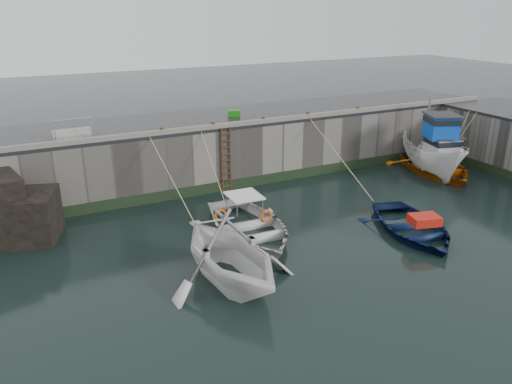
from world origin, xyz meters
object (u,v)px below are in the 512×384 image
bollard_c (263,120)px  bollard_b (213,125)px  ladder (226,160)px  boat_near_blue (249,233)px  bollard_a (162,131)px  bollard_e (358,109)px  boat_far_white (433,154)px  boat_far_orange (434,164)px  bollard_d (308,115)px  fish_crate (234,113)px  boat_near_white (230,281)px  boat_near_navy (412,233)px

bollard_c → bollard_b: bearing=180.0°
ladder → boat_near_blue: bearing=-103.1°
bollard_a → bollard_e: size_ratio=1.00×
boat_far_white → boat_far_orange: (0.18, 0.00, -0.62)m
bollard_d → fish_crate: bearing=149.4°
bollard_a → fish_crate: bearing=23.8°
bollard_d → boat_far_white: bearing=-22.0°
boat_near_blue → boat_far_orange: boat_far_orange is taller
boat_near_blue → bollard_d: size_ratio=20.34×
bollard_d → boat_near_white: bearing=-134.3°
boat_near_navy → boat_far_orange: (6.69, 5.54, 0.40)m
boat_near_white → boat_far_white: (14.66, 5.72, 1.02)m
boat_near_navy → fish_crate: 11.17m
boat_far_orange → bollard_e: size_ratio=24.63×
boat_near_blue → boat_far_orange: (12.64, 2.66, 0.40)m
boat_far_white → bollard_c: size_ratio=23.76×
boat_far_orange → fish_crate: bearing=169.7°
bollard_a → bollard_b: same height
boat_near_white → fish_crate: 11.86m
fish_crate → bollard_c: bearing=-49.8°
fish_crate → bollard_c: 2.10m
bollard_b → bollard_a: bearing=180.0°
boat_near_navy → bollard_a: (-7.80, 8.17, 3.30)m
ladder → bollard_a: 3.47m
boat_near_navy → boat_far_white: boat_far_white is taller
ladder → boat_near_white: ladder is taller
boat_near_navy → bollard_b: 10.28m
bollard_d → boat_near_blue: bearing=-138.4°
boat_near_white → bollard_b: bearing=65.3°
fish_crate → boat_far_white: bearing=-5.1°
boat_far_white → bollard_b: 12.31m
boat_near_white → boat_far_orange: size_ratio=0.77×
boat_far_orange → bollard_d: 7.75m
boat_far_orange → bollard_a: 15.00m
boat_far_orange → bollard_c: size_ratio=24.63×
boat_near_white → ladder: bearing=61.4°
boat_near_navy → bollard_a: bollard_a is taller
ladder → boat_near_blue: size_ratio=0.56×
ladder → boat_near_blue: ladder is taller
boat_near_navy → boat_far_orange: bearing=54.8°
boat_near_navy → bollard_e: bollard_e is taller
ladder → boat_near_navy: bearing=-58.5°
boat_near_white → bollard_a: bearing=81.7°
boat_near_navy → bollard_b: (-5.30, 8.17, 3.30)m
boat_near_blue → bollard_d: (5.95, 5.28, 3.30)m
boat_near_white → bollard_c: (5.55, 8.35, 3.30)m
boat_near_blue → boat_near_navy: bearing=-23.5°
bollard_a → bollard_c: size_ratio=1.00×
fish_crate → bollard_b: 2.79m
boat_far_orange → bollard_b: (-11.99, 2.62, 2.90)m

